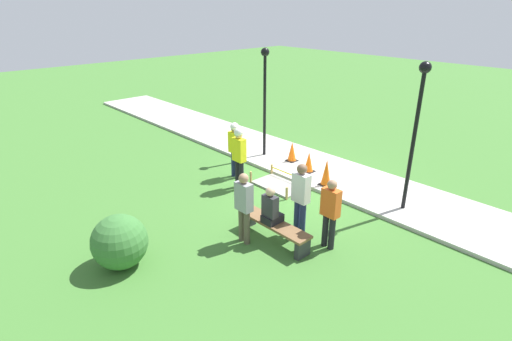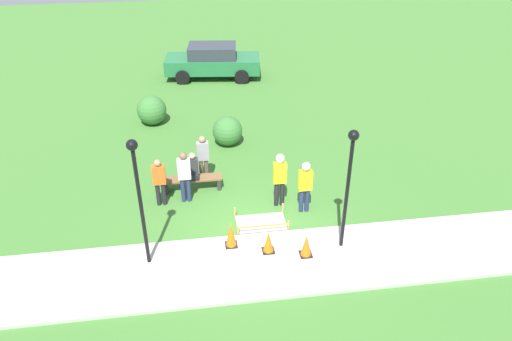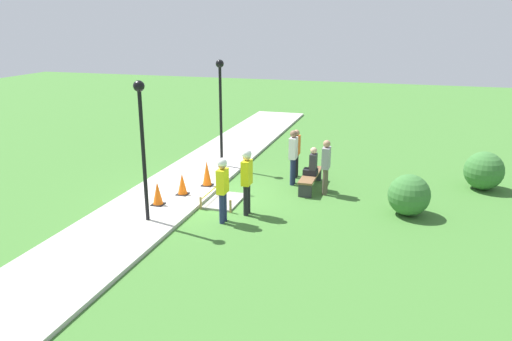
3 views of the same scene
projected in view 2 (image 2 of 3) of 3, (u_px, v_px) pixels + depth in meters
ground_plane at (257, 236)px, 14.60m from camera, size 60.00×60.00×0.00m
sidewalk at (264, 264)px, 13.49m from camera, size 28.00×2.57×0.10m
wet_concrete_patch at (261, 223)px, 15.05m from camera, size 1.54×0.94×0.37m
traffic_cone_near_patch at (231, 234)px, 13.88m from camera, size 0.34×0.34×0.80m
traffic_cone_far_patch at (268, 242)px, 13.71m from camera, size 0.34×0.34×0.66m
traffic_cone_sidewalk_edge at (306, 245)px, 13.57m from camera, size 0.34×0.34×0.68m
park_bench at (192, 181)px, 16.48m from camera, size 1.94×0.44×0.47m
person_seated_on_bench at (193, 168)px, 16.28m from camera, size 0.36×0.44×0.89m
worker_supervisor at (280, 175)px, 15.34m from camera, size 0.40×0.27×1.85m
worker_assistant at (305, 183)px, 15.09m from camera, size 0.40×0.25×1.76m
bystander_in_orange_shirt at (159, 180)px, 15.46m from camera, size 0.40×0.22×1.64m
bystander_in_gray_shirt at (184, 174)px, 15.57m from camera, size 0.40×0.24×1.79m
bystander_in_white_shirt at (203, 156)px, 16.65m from camera, size 0.40×0.22×1.70m
lamppost_near at (349, 173)px, 12.83m from camera, size 0.28×0.28×3.64m
lamppost_far at (138, 186)px, 12.22m from camera, size 0.28×0.28×3.74m
parked_car_green at (213, 61)px, 24.89m from camera, size 4.84×2.36×1.67m
shrub_rounded_near at (227, 131)px, 19.05m from camera, size 1.14×1.14×1.14m
shrub_rounded_mid at (152, 110)px, 20.56m from camera, size 1.21×1.21×1.21m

